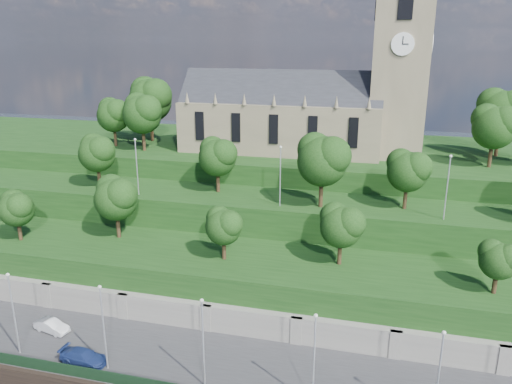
# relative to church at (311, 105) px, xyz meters

# --- Properties ---
(promenade) EXTENTS (160.00, 12.00, 2.00)m
(promenade) POSITION_rel_church_xyz_m (-0.79, -39.98, -21.52)
(promenade) COLOR #2D2D30
(promenade) RESTS_ON ground
(retaining_wall) EXTENTS (160.00, 2.10, 5.00)m
(retaining_wall) POSITION_rel_church_xyz_m (-0.79, -34.01, -20.02)
(retaining_wall) COLOR slate
(retaining_wall) RESTS_ON ground
(embankment_lower) EXTENTS (160.00, 12.00, 8.00)m
(embankment_lower) POSITION_rel_church_xyz_m (-0.79, -27.98, -18.52)
(embankment_lower) COLOR #143411
(embankment_lower) RESTS_ON ground
(embankment_upper) EXTENTS (160.00, 10.00, 12.00)m
(embankment_upper) POSITION_rel_church_xyz_m (-0.79, -16.98, -16.52)
(embankment_upper) COLOR #143411
(embankment_upper) RESTS_ON ground
(hilltop) EXTENTS (160.00, 32.00, 15.00)m
(hilltop) POSITION_rel_church_xyz_m (-0.79, 4.02, -15.02)
(hilltop) COLOR #143411
(hilltop) RESTS_ON ground
(church) EXTENTS (38.60, 12.35, 27.60)m
(church) POSITION_rel_church_xyz_m (0.00, 0.00, 0.00)
(church) COLOR #6C614B
(church) RESTS_ON hilltop
(trees_lower) EXTENTS (69.29, 8.92, 8.20)m
(trees_lower) POSITION_rel_church_xyz_m (-2.89, -27.51, -9.75)
(trees_lower) COLOR black
(trees_lower) RESTS_ON embankment_lower
(trees_upper) EXTENTS (64.37, 8.79, 9.50)m
(trees_upper) POSITION_rel_church_xyz_m (1.95, -17.94, -4.90)
(trees_upper) COLOR black
(trees_upper) RESTS_ON embankment_upper
(trees_hilltop) EXTENTS (71.74, 16.68, 11.38)m
(trees_hilltop) POSITION_rel_church_xyz_m (-1.55, -0.68, -0.76)
(trees_hilltop) COLOR black
(trees_hilltop) RESTS_ON hilltop
(lamp_posts_promenade) EXTENTS (60.36, 0.36, 8.95)m
(lamp_posts_promenade) POSITION_rel_church_xyz_m (-2.79, -43.48, -15.42)
(lamp_posts_promenade) COLOR #B2B2B7
(lamp_posts_promenade) RESTS_ON promenade
(lamp_posts_upper) EXTENTS (40.36, 0.36, 7.91)m
(lamp_posts_upper) POSITION_rel_church_xyz_m (-0.79, -19.98, -5.96)
(lamp_posts_upper) COLOR #B2B2B7
(lamp_posts_upper) RESTS_ON embankment_upper
(car_middle) EXTENTS (4.32, 2.19, 1.36)m
(car_middle) POSITION_rel_church_xyz_m (-22.02, -39.29, -19.84)
(car_middle) COLOR #AEAFB3
(car_middle) RESTS_ON promenade
(car_right) EXTENTS (4.98, 2.32, 1.41)m
(car_right) POSITION_rel_church_xyz_m (-15.47, -43.35, -19.82)
(car_right) COLOR navy
(car_right) RESTS_ON promenade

